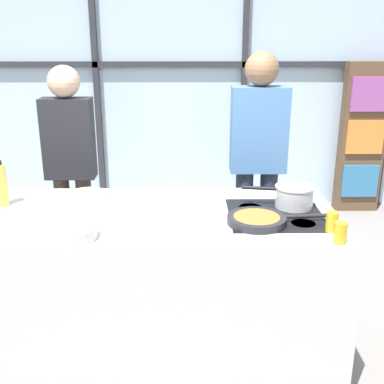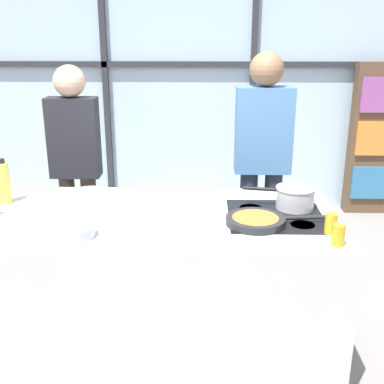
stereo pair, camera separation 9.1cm
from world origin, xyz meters
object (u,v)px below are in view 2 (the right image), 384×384
(spectator_center_left, at_px, (263,154))
(frying_pan, at_px, (257,220))
(oil_bottle, at_px, (4,183))
(spectator_far_left, at_px, (75,158))
(white_plate, at_px, (89,192))
(juice_glass_far, at_px, (331,224))
(mixing_bowl, at_px, (70,231))
(saucepan, at_px, (295,197))
(juice_glass_near, at_px, (338,235))

(spectator_center_left, distance_m, frying_pan, 1.14)
(spectator_center_left, xyz_separation_m, oil_bottle, (-1.60, -0.83, 0.03))
(spectator_far_left, height_order, white_plate, spectator_far_left)
(spectator_far_left, xyz_separation_m, spectator_center_left, (1.40, 0.00, 0.04))
(spectator_far_left, relative_size, white_plate, 7.36)
(frying_pan, relative_size, oil_bottle, 2.09)
(spectator_far_left, distance_m, juice_glass_far, 2.02)
(spectator_far_left, relative_size, frying_pan, 2.93)
(white_plate, xyz_separation_m, juice_glass_far, (1.35, -0.59, 0.05))
(mixing_bowl, bearing_deg, white_plate, 94.99)
(saucepan, bearing_deg, juice_glass_near, -76.79)
(frying_pan, bearing_deg, white_plate, 154.35)
(spectator_far_left, relative_size, mixing_bowl, 6.79)
(oil_bottle, bearing_deg, spectator_center_left, 27.50)
(spectator_far_left, distance_m, juice_glass_near, 2.11)
(saucepan, bearing_deg, spectator_far_left, 149.48)
(spectator_center_left, relative_size, mixing_bowl, 7.17)
(spectator_far_left, bearing_deg, oil_bottle, 76.41)
(mixing_bowl, xyz_separation_m, oil_bottle, (-0.51, 0.48, 0.09))
(saucepan, height_order, juice_glass_near, saucepan)
(frying_pan, height_order, juice_glass_near, juice_glass_near)
(white_plate, bearing_deg, saucepan, -10.49)
(spectator_far_left, xyz_separation_m, juice_glass_far, (1.60, -1.24, -0.00))
(frying_pan, distance_m, oil_bottle, 1.48)
(frying_pan, bearing_deg, oil_bottle, 168.64)
(juice_glass_far, bearing_deg, spectator_center_left, 99.26)
(frying_pan, relative_size, mixing_bowl, 2.32)
(saucepan, bearing_deg, juice_glass_far, -71.96)
(juice_glass_near, bearing_deg, oil_bottle, 163.25)
(saucepan, height_order, oil_bottle, oil_bottle)
(spectator_far_left, bearing_deg, saucepan, 149.48)
(spectator_center_left, xyz_separation_m, juice_glass_near, (0.20, -1.38, -0.05))
(frying_pan, height_order, mixing_bowl, mixing_bowl)
(saucepan, xyz_separation_m, white_plate, (-1.23, 0.23, -0.06))
(spectator_far_left, distance_m, frying_pan, 1.68)
(juice_glass_far, bearing_deg, frying_pan, 162.56)
(saucepan, xyz_separation_m, juice_glass_far, (0.12, -0.36, -0.01))
(frying_pan, xyz_separation_m, mixing_bowl, (-0.94, -0.19, 0.01))
(mixing_bowl, relative_size, oil_bottle, 0.90)
(frying_pan, xyz_separation_m, saucepan, (0.24, 0.25, 0.04))
(frying_pan, height_order, white_plate, frying_pan)
(mixing_bowl, height_order, juice_glass_near, juice_glass_near)
(white_plate, height_order, juice_glass_far, juice_glass_far)
(frying_pan, distance_m, white_plate, 1.10)
(oil_bottle, xyz_separation_m, juice_glass_far, (1.80, -0.40, -0.07))
(spectator_center_left, relative_size, saucepan, 4.24)
(spectator_far_left, bearing_deg, juice_glass_far, 142.33)
(spectator_center_left, distance_m, mixing_bowl, 1.71)
(oil_bottle, bearing_deg, spectator_far_left, 76.41)
(white_plate, distance_m, juice_glass_near, 1.54)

